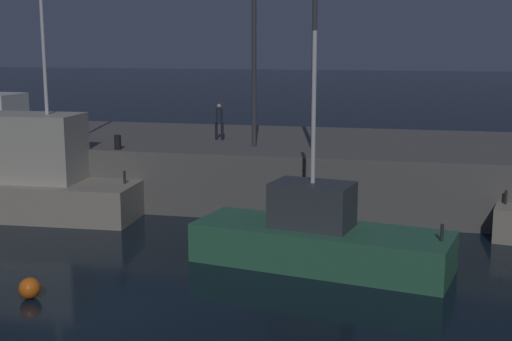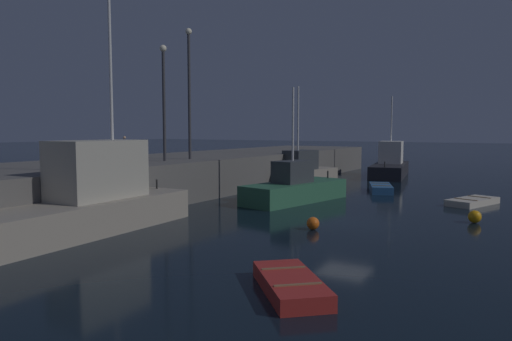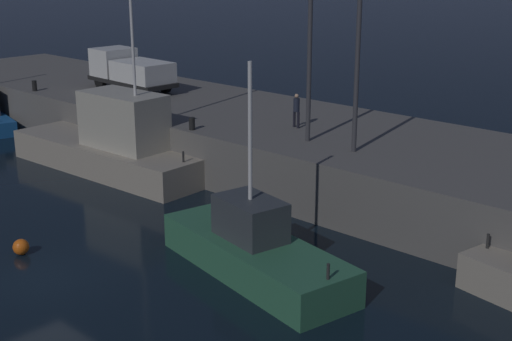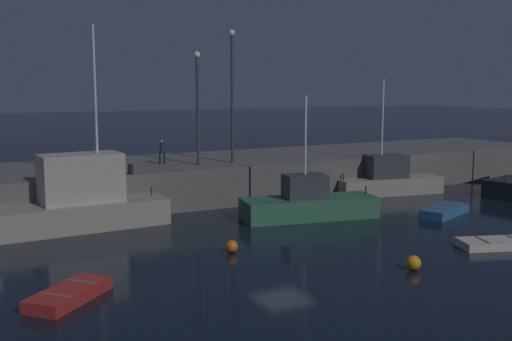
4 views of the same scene
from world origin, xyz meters
The scene contains 14 objects.
ground_plane centered at (0.00, 0.00, 0.00)m, with size 320.00×320.00×0.00m, color black.
pier_quay centered at (0.00, 15.15, 1.28)m, with size 64.91×9.83×2.56m.
fishing_trawler_red centered at (14.39, 9.34, 1.03)m, with size 8.10×3.56×8.22m.
fishing_boat_blue centered at (-8.28, 9.13, 1.37)m, with size 11.79×3.92×11.05m.
fishing_trawler_green centered at (4.89, 5.23, 0.86)m, with size 8.32×4.09×7.23m.
dinghy_orange_near centered at (-10.50, -2.35, 0.23)m, with size 3.58×3.45×0.50m.
rowboat_white_mid centered at (9.37, -4.67, 0.20)m, with size 4.11×2.80×0.43m.
dinghy_red_small centered at (12.50, 1.94, 0.27)m, with size 4.16×2.77×0.58m.
mooring_buoy_near centered at (3.18, -5.51, 0.31)m, with size 0.63×0.63×0.63m, color orange.
mooring_buoy_mid centered at (-2.41, 0.64, 0.29)m, with size 0.58×0.58×0.58m, color orange.
lamp_post_west centered at (1.08, 12.75, 6.92)m, with size 0.44×0.44×7.40m.
lamp_post_east centered at (3.58, 12.70, 7.69)m, with size 0.44×0.44×8.88m.
dockworker centered at (-0.88, 14.31, 3.48)m, with size 0.42×0.35×1.62m.
bollard_central centered at (-4.16, 10.66, 2.86)m, with size 0.28×0.28×0.59m, color black.
Camera 4 is at (-14.73, -24.52, 7.80)m, focal length 43.03 mm.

